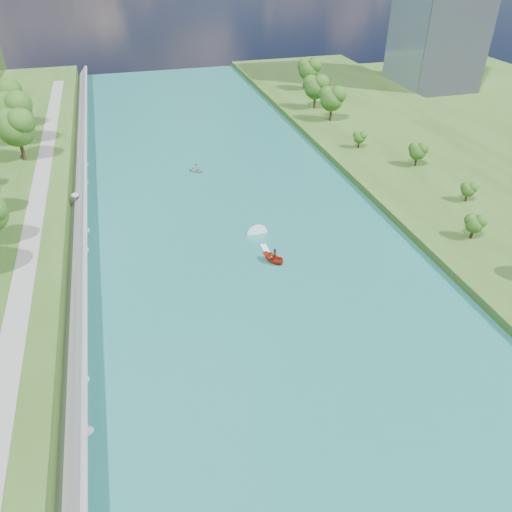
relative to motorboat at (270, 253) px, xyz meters
name	(u,v)px	position (x,y,z in m)	size (l,w,h in m)	color
ground	(275,312)	(-3.26, -13.16, -0.75)	(260.00, 260.00, 0.00)	#2D5119
river_water	(239,238)	(-3.26, 6.84, -0.70)	(55.00, 240.00, 0.10)	#19605A
berm_east	(491,198)	(46.24, 6.84, 0.00)	(44.00, 240.00, 1.50)	#2D5119
riprap_bank	(77,255)	(-29.09, 6.10, 1.04)	(3.73, 236.00, 4.05)	slate
riverside_path	(29,249)	(-35.76, 6.84, 2.80)	(3.00, 200.00, 0.10)	gray
trees_east	(393,135)	(36.37, 28.41, 5.65)	(14.57, 140.71, 11.04)	#254412
motorboat	(270,253)	(0.00, 0.00, 0.00)	(3.60, 18.78, 2.16)	red
raft	(196,170)	(-5.42, 35.45, -0.26)	(3.87, 3.80, 1.70)	#92949A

